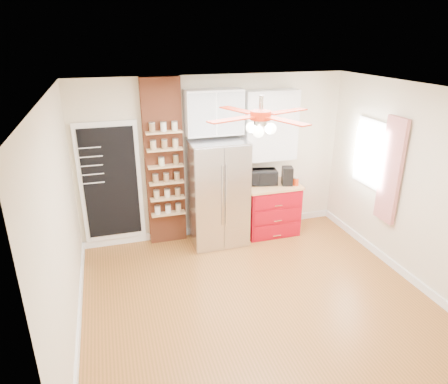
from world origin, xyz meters
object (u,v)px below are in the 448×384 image
object	(u,v)px
canister_left	(296,182)
toaster_oven	(263,177)
ceiling_fan	(261,116)
coffee_maker	(287,176)
fridge	(218,193)
pantry_jar_oats	(161,162)
red_cabinet	(270,208)

from	to	relation	value
canister_left	toaster_oven	bearing A→B (deg)	155.38
ceiling_fan	coffee_maker	world-z (taller)	ceiling_fan
fridge	pantry_jar_oats	world-z (taller)	fridge
fridge	red_cabinet	bearing A→B (deg)	2.95
pantry_jar_oats	red_cabinet	bearing A→B (deg)	-3.09
fridge	red_cabinet	world-z (taller)	fridge
coffee_maker	ceiling_fan	bearing A→B (deg)	-111.03
fridge	canister_left	world-z (taller)	fridge
canister_left	ceiling_fan	bearing A→B (deg)	-130.29
fridge	ceiling_fan	world-z (taller)	ceiling_fan
red_cabinet	toaster_oven	bearing A→B (deg)	151.26
red_cabinet	canister_left	distance (m)	0.65
toaster_oven	pantry_jar_oats	xyz separation A→B (m)	(-1.71, 0.03, 0.41)
pantry_jar_oats	canister_left	bearing A→B (deg)	-6.66
red_cabinet	fridge	bearing A→B (deg)	-177.05
coffee_maker	pantry_jar_oats	distance (m)	2.11
red_cabinet	canister_left	xyz separation A→B (m)	(0.37, -0.16, 0.51)
toaster_oven	pantry_jar_oats	size ratio (longest dim) A/B	3.48
toaster_oven	pantry_jar_oats	distance (m)	1.76
ceiling_fan	red_cabinet	bearing A→B (deg)	61.29
fridge	red_cabinet	xyz separation A→B (m)	(0.97, 0.05, -0.42)
ceiling_fan	toaster_oven	world-z (taller)	ceiling_fan
red_cabinet	ceiling_fan	world-z (taller)	ceiling_fan
red_cabinet	pantry_jar_oats	distance (m)	2.08
fridge	pantry_jar_oats	bearing A→B (deg)	170.20
fridge	toaster_oven	bearing A→B (deg)	8.02
toaster_oven	canister_left	bearing A→B (deg)	-13.61
red_cabinet	pantry_jar_oats	xyz separation A→B (m)	(-1.83, 0.10, 0.98)
ceiling_fan	canister_left	world-z (taller)	ceiling_fan
ceiling_fan	toaster_oven	bearing A→B (deg)	65.57
red_cabinet	canister_left	bearing A→B (deg)	-23.15
ceiling_fan	toaster_oven	xyz separation A→B (m)	(0.79, 1.75, -1.40)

